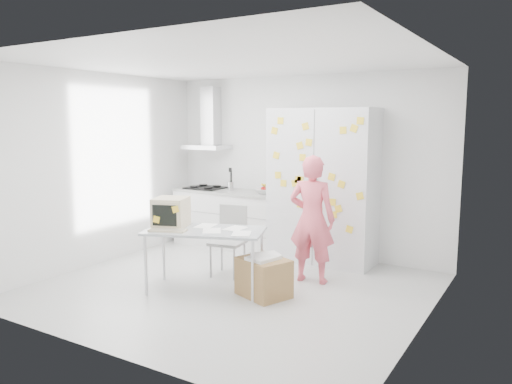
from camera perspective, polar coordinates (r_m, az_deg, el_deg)
The scene contains 10 objects.
floor at distance 6.20m, azimuth -2.78°, elevation -11.02°, with size 4.50×4.00×0.02m, color silver.
walls at distance 6.50m, azimuth 0.67°, elevation 2.18°, with size 4.52×4.01×2.70m.
ceiling at distance 5.90m, azimuth -2.97°, elevation 14.70°, with size 4.50×4.00×0.02m, color white.
counter_run at distance 8.09m, azimuth -3.16°, elevation -2.95°, with size 1.84×0.63×1.28m.
range_hood at distance 8.31m, azimuth -5.31°, elevation 7.64°, with size 0.70×0.48×1.01m.
tall_cabinet at distance 7.18m, azimuth 7.64°, elevation 0.66°, with size 1.50×0.68×2.20m.
person at distance 6.29m, azimuth 6.41°, elevation -3.10°, with size 0.59×0.39×1.61m, color #FA6173.
desk at distance 6.06m, azimuth -8.35°, elevation -3.25°, with size 1.54×1.14×1.11m.
chair at distance 6.63m, azimuth -3.00°, elevation -5.01°, with size 0.47×0.47×0.92m.
cardboard_box at distance 5.87m, azimuth 0.88°, elevation -9.65°, with size 0.68×0.62×0.49m.
Camera 1 is at (3.27, -4.86, 2.02)m, focal length 35.00 mm.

